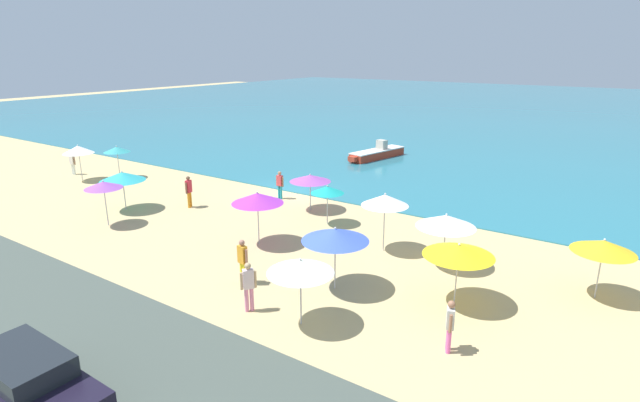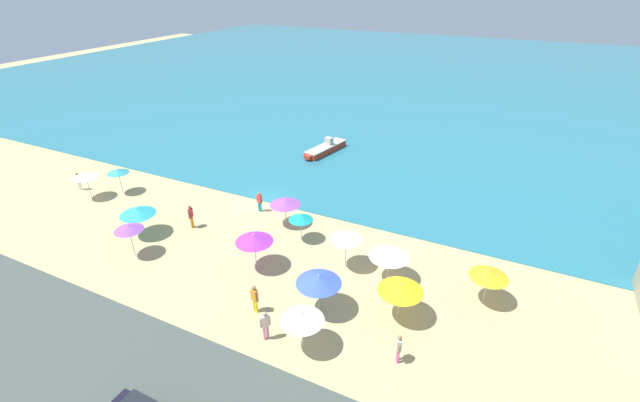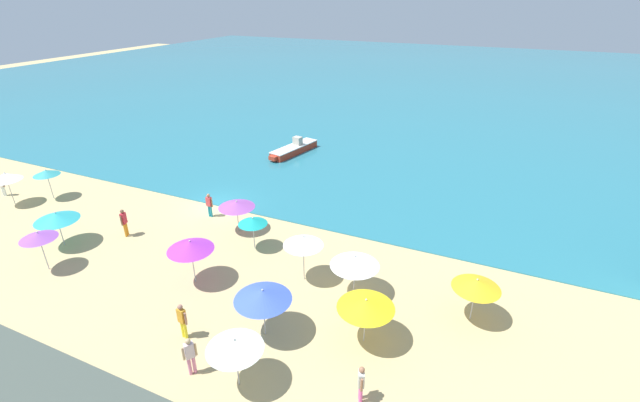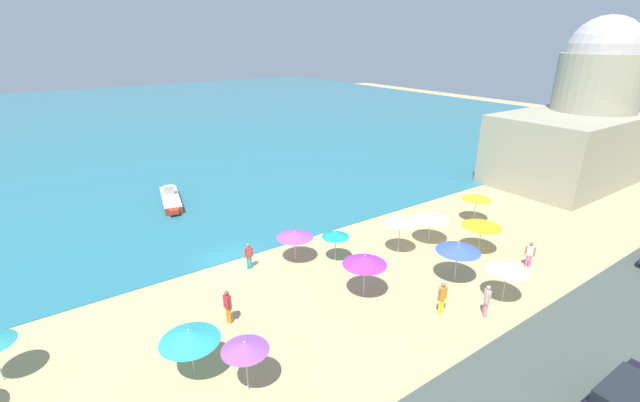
{
  "view_description": "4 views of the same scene",
  "coord_description": "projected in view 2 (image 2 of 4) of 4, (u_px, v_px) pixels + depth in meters",
  "views": [
    {
      "loc": [
        18.61,
        -23.88,
        8.63
      ],
      "look_at": [
        6.44,
        -5.99,
        2.02
      ],
      "focal_mm": 28.0,
      "sensor_mm": 36.0,
      "label": 1
    },
    {
      "loc": [
        17.45,
        -25.85,
        16.75
      ],
      "look_at": [
        4.91,
        0.18,
        1.15
      ],
      "focal_mm": 24.0,
      "sensor_mm": 36.0,
      "label": 2
    },
    {
      "loc": [
        17.64,
        -21.73,
        13.68
      ],
      "look_at": [
        7.11,
        1.79,
        1.03
      ],
      "focal_mm": 24.0,
      "sensor_mm": 36.0,
      "label": 3
    },
    {
      "loc": [
        -9.1,
        -22.57,
        13.16
      ],
      "look_at": [
        7.73,
        1.42,
        1.88
      ],
      "focal_mm": 24.0,
      "sensor_mm": 36.0,
      "label": 4
    }
  ],
  "objects": [
    {
      "name": "beach_umbrella_11",
      "position": [
        85.0,
        174.0,
        34.71
      ],
      "size": [
        2.0,
        2.0,
        2.48
      ],
      "color": "#B2B2B7",
      "rests_on": "ground_plane"
    },
    {
      "name": "beach_umbrella_9",
      "position": [
        489.0,
        274.0,
        23.6
      ],
      "size": [
        2.16,
        2.16,
        2.28
      ],
      "color": "#B2B2B7",
      "rests_on": "ground_plane"
    },
    {
      "name": "beach_umbrella_7",
      "position": [
        301.0,
        217.0,
        29.29
      ],
      "size": [
        1.7,
        1.7,
        2.09
      ],
      "color": "#B2B2B7",
      "rests_on": "ground_plane"
    },
    {
      "name": "beach_umbrella_8",
      "position": [
        302.0,
        317.0,
        20.58
      ],
      "size": [
        2.17,
        2.17,
        2.34
      ],
      "color": "#B2B2B7",
      "rests_on": "ground_plane"
    },
    {
      "name": "beach_umbrella_2",
      "position": [
        319.0,
        280.0,
        22.9
      ],
      "size": [
        2.5,
        2.5,
        2.46
      ],
      "color": "#B2B2B7",
      "rests_on": "ground_plane"
    },
    {
      "name": "bather_5",
      "position": [
        191.0,
        215.0,
        31.16
      ],
      "size": [
        0.31,
        0.55,
        1.82
      ],
      "color": "orange",
      "rests_on": "ground_plane"
    },
    {
      "name": "beach_umbrella_4",
      "position": [
        128.0,
        228.0,
        27.56
      ],
      "size": [
        1.86,
        1.86,
        2.38
      ],
      "color": "#B2B2B7",
      "rests_on": "ground_plane"
    },
    {
      "name": "beach_umbrella_5",
      "position": [
        346.0,
        236.0,
        26.32
      ],
      "size": [
        2.08,
        2.08,
        2.68
      ],
      "color": "#B2B2B7",
      "rests_on": "ground_plane"
    },
    {
      "name": "beach_umbrella_1",
      "position": [
        254.0,
        238.0,
        26.35
      ],
      "size": [
        2.36,
        2.36,
        2.52
      ],
      "color": "#B2B2B7",
      "rests_on": "ground_plane"
    },
    {
      "name": "beach_umbrella_10",
      "position": [
        137.0,
        211.0,
        29.86
      ],
      "size": [
        2.46,
        2.46,
        2.24
      ],
      "color": "#B2B2B7",
      "rests_on": "ground_plane"
    },
    {
      "name": "bather_1",
      "position": [
        265.0,
        324.0,
        21.6
      ],
      "size": [
        0.39,
        0.48,
        1.79
      ],
      "color": "pink",
      "rests_on": "ground_plane"
    },
    {
      "name": "bather_3",
      "position": [
        255.0,
        297.0,
        23.35
      ],
      "size": [
        0.56,
        0.28,
        1.79
      ],
      "color": "yellow",
      "rests_on": "ground_plane"
    },
    {
      "name": "beach_umbrella_0",
      "position": [
        118.0,
        171.0,
        35.59
      ],
      "size": [
        1.77,
        1.77,
        2.3
      ],
      "color": "#B2B2B7",
      "rests_on": "ground_plane"
    },
    {
      "name": "sea",
      "position": [
        425.0,
        74.0,
        78.7
      ],
      "size": [
        150.0,
        110.0,
        0.05
      ],
      "primitive_type": "cube",
      "color": "teal",
      "rests_on": "ground_plane"
    },
    {
      "name": "beach_umbrella_3",
      "position": [
        401.0,
        288.0,
        22.48
      ],
      "size": [
        2.45,
        2.45,
        2.3
      ],
      "color": "#B2B2B7",
      "rests_on": "ground_plane"
    },
    {
      "name": "coastal_road",
      "position": [
        68.0,
        360.0,
        20.83
      ],
      "size": [
        80.0,
        8.0,
        0.06
      ],
      "primitive_type": "cube",
      "color": "#424C45",
      "rests_on": "ground_plane"
    },
    {
      "name": "ground_plane",
      "position": [
        265.0,
        202.0,
        35.11
      ],
      "size": [
        160.0,
        160.0,
        0.0
      ],
      "primitive_type": "plane",
      "color": "tan"
    },
    {
      "name": "beach_umbrella_6",
      "position": [
        285.0,
        202.0,
        31.2
      ],
      "size": [
        2.28,
        2.28,
        2.1
      ],
      "color": "#B2B2B7",
      "rests_on": "ground_plane"
    },
    {
      "name": "bather_2",
      "position": [
        259.0,
        201.0,
        33.31
      ],
      "size": [
        0.57,
        0.24,
        1.69
      ],
      "color": "teal",
      "rests_on": "ground_plane"
    },
    {
      "name": "bather_0",
      "position": [
        78.0,
        180.0,
        36.63
      ],
      "size": [
        0.57,
        0.26,
        1.61
      ],
      "color": "silver",
      "rests_on": "ground_plane"
    },
    {
      "name": "bather_4",
      "position": [
        399.0,
        347.0,
        20.36
      ],
      "size": [
        0.34,
        0.53,
        1.67
      ],
      "color": "pink",
      "rests_on": "ground_plane"
    },
    {
      "name": "skiff_nearshore",
      "position": [
        326.0,
        148.0,
        44.46
      ],
      "size": [
        2.47,
        6.0,
        1.42
      ],
      "color": "#B43621",
      "rests_on": "sea"
    },
    {
      "name": "beach_umbrella_12",
      "position": [
        389.0,
        253.0,
        25.36
      ],
      "size": [
        2.43,
        2.43,
        2.29
      ],
      "color": "#B2B2B7",
      "rests_on": "ground_plane"
    }
  ]
}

